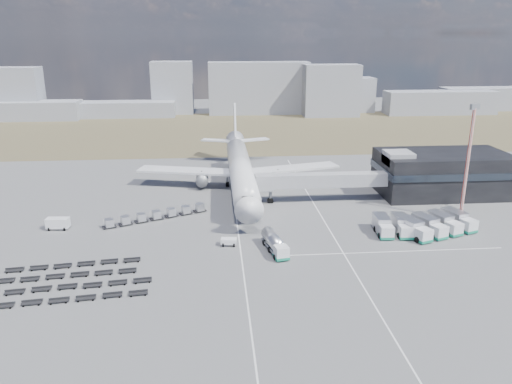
{
  "coord_description": "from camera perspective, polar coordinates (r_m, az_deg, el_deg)",
  "views": [
    {
      "loc": [
        -6.06,
        -86.63,
        36.94
      ],
      "look_at": [
        2.57,
        16.27,
        4.0
      ],
      "focal_mm": 35.0,
      "sensor_mm": 36.0,
      "label": 1
    }
  ],
  "objects": [
    {
      "name": "skyline",
      "position": [
        238.52,
        -5.52,
        10.92
      ],
      "size": [
        301.82,
        26.69,
        24.32
      ],
      "color": "gray",
      "rests_on": "ground"
    },
    {
      "name": "service_trucks_near",
      "position": [
        99.57,
        15.33,
        -3.74
      ],
      "size": [
        6.73,
        7.88,
        3.01
      ],
      "rotation": [
        0.0,
        0.0,
        -0.07
      ],
      "color": "silver",
      "rests_on": "ground"
    },
    {
      "name": "baggage_dollies",
      "position": [
        83.64,
        -20.96,
        -9.53
      ],
      "size": [
        26.47,
        15.81,
        0.67
      ],
      "rotation": [
        0.0,
        0.0,
        0.12
      ],
      "color": "black",
      "rests_on": "ground"
    },
    {
      "name": "pushback_tug",
      "position": [
        91.41,
        -3.12,
        -5.72
      ],
      "size": [
        3.01,
        1.93,
        1.33
      ],
      "primitive_type": "cube",
      "rotation": [
        0.0,
        0.0,
        -0.12
      ],
      "color": "silver",
      "rests_on": "ground"
    },
    {
      "name": "ground",
      "position": [
        94.37,
        -0.73,
        -5.35
      ],
      "size": [
        420.0,
        420.0,
        0.0
      ],
      "primitive_type": "plane",
      "color": "#565659",
      "rests_on": "ground"
    },
    {
      "name": "fuel_tanker",
      "position": [
        88.58,
        2.17,
        -5.89
      ],
      "size": [
        4.16,
        9.67,
        3.03
      ],
      "rotation": [
        0.0,
        0.0,
        0.2
      ],
      "color": "silver",
      "rests_on": "ground"
    },
    {
      "name": "utility_van",
      "position": [
        105.83,
        -21.7,
        -3.38
      ],
      "size": [
        4.47,
        2.27,
        2.31
      ],
      "primitive_type": "cube",
      "rotation": [
        0.0,
        0.0,
        -0.07
      ],
      "color": "silver",
      "rests_on": "ground"
    },
    {
      "name": "jet_bridge",
      "position": [
        113.84,
        6.53,
        1.31
      ],
      "size": [
        30.3,
        3.8,
        7.05
      ],
      "color": "#939399",
      "rests_on": "ground"
    },
    {
      "name": "grass_strip",
      "position": [
        200.16,
        -3.0,
        7.04
      ],
      "size": [
        420.0,
        90.0,
        0.01
      ],
      "primitive_type": "cube",
      "color": "#48422B",
      "rests_on": "ground"
    },
    {
      "name": "floodlight_mast",
      "position": [
        109.12,
        23.02,
        3.04
      ],
      "size": [
        2.27,
        1.84,
        23.88
      ],
      "rotation": [
        0.0,
        0.0,
        0.36
      ],
      "color": "red",
      "rests_on": "ground"
    },
    {
      "name": "lane_markings",
      "position": [
        98.23,
        4.85,
        -4.46
      ],
      "size": [
        47.12,
        110.0,
        0.01
      ],
      "color": "silver",
      "rests_on": "ground"
    },
    {
      "name": "catering_truck",
      "position": [
        126.06,
        -1.83,
        1.34
      ],
      "size": [
        3.87,
        6.68,
        2.88
      ],
      "rotation": [
        0.0,
        0.0,
        -0.22
      ],
      "color": "silver",
      "rests_on": "ground"
    },
    {
      "name": "terminal",
      "position": [
        127.02,
        20.48,
        2.11
      ],
      "size": [
        30.4,
        16.4,
        11.0
      ],
      "color": "black",
      "rests_on": "ground"
    },
    {
      "name": "uld_row",
      "position": [
        105.36,
        -11.31,
        -2.6
      ],
      "size": [
        20.72,
        10.5,
        1.71
      ],
      "rotation": [
        0.0,
        0.0,
        0.42
      ],
      "color": "black",
      "rests_on": "ground"
    },
    {
      "name": "airliner",
      "position": [
        123.29,
        -1.82,
        2.81
      ],
      "size": [
        51.59,
        64.53,
        17.62
      ],
      "color": "silver",
      "rests_on": "ground"
    },
    {
      "name": "service_trucks_far",
      "position": [
        102.73,
        19.95,
        -3.5
      ],
      "size": [
        15.68,
        11.91,
        3.09
      ],
      "rotation": [
        0.0,
        0.0,
        0.34
      ],
      "color": "silver",
      "rests_on": "ground"
    }
  ]
}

